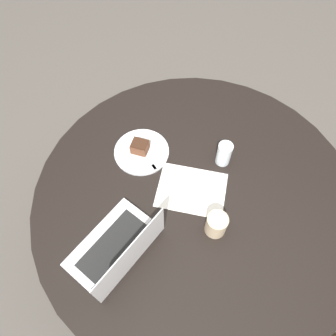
% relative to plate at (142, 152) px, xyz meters
% --- Properties ---
extents(ground_plane, '(12.00, 12.00, 0.00)m').
position_rel_plate_xyz_m(ground_plane, '(-0.31, 0.03, -0.75)').
color(ground_plane, '#4C4742').
extents(dining_table, '(1.35, 1.35, 0.74)m').
position_rel_plate_xyz_m(dining_table, '(-0.31, 0.03, -0.11)').
color(dining_table, black).
rests_on(dining_table, ground_plane).
extents(paper_document, '(0.34, 0.31, 0.00)m').
position_rel_plate_xyz_m(paper_document, '(-0.29, 0.03, -0.00)').
color(paper_document, white).
rests_on(paper_document, dining_table).
extents(plate, '(0.24, 0.24, 0.01)m').
position_rel_plate_xyz_m(plate, '(0.00, 0.00, 0.00)').
color(plate, silver).
rests_on(plate, dining_table).
extents(cake_slice, '(0.09, 0.08, 0.05)m').
position_rel_plate_xyz_m(cake_slice, '(0.01, 0.00, 0.03)').
color(cake_slice, brown).
rests_on(cake_slice, plate).
extents(fork, '(0.17, 0.08, 0.00)m').
position_rel_plate_xyz_m(fork, '(-0.05, 0.02, 0.01)').
color(fork, silver).
rests_on(fork, plate).
extents(coffee_glass, '(0.08, 0.08, 0.10)m').
position_rel_plate_xyz_m(coffee_glass, '(-0.45, 0.11, 0.04)').
color(coffee_glass, '#C6AD89').
rests_on(coffee_glass, dining_table).
extents(water_glass, '(0.06, 0.06, 0.11)m').
position_rel_plate_xyz_m(water_glass, '(-0.32, -0.17, 0.05)').
color(water_glass, silver).
rests_on(water_glass, dining_table).
extents(laptop, '(0.22, 0.35, 0.21)m').
position_rel_plate_xyz_m(laptop, '(-0.21, 0.40, 0.03)').
color(laptop, silver).
rests_on(laptop, dining_table).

